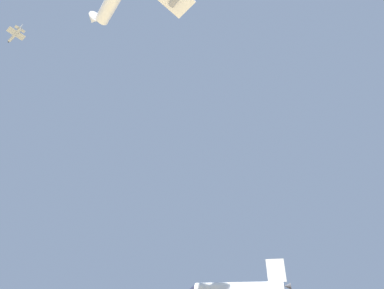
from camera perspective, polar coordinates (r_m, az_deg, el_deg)
chase_jet_lead at (r=183.83m, az=-32.03°, el=18.18°), size 15.21×8.09×4.00m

